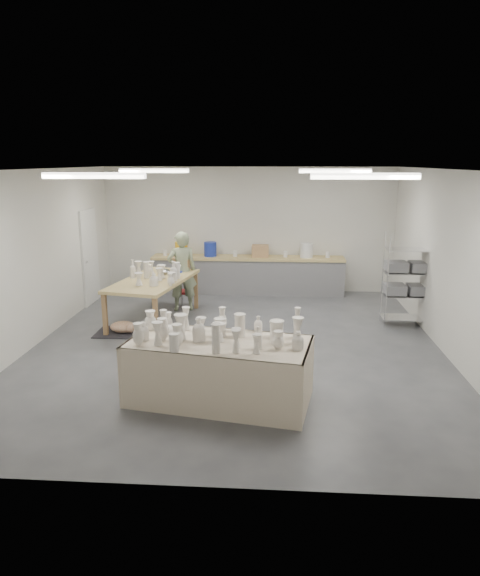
# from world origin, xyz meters

# --- Properties ---
(room) EXTENTS (8.00, 8.02, 3.00)m
(room) POSITION_xyz_m (-0.11, 0.08, 2.06)
(room) COLOR #424449
(room) RESTS_ON ground
(back_counter) EXTENTS (4.60, 0.60, 1.24)m
(back_counter) POSITION_xyz_m (-0.01, 3.68, 0.49)
(back_counter) COLOR tan
(back_counter) RESTS_ON ground
(wire_shelf) EXTENTS (0.88, 0.48, 1.80)m
(wire_shelf) POSITION_xyz_m (3.20, 1.40, 0.92)
(wire_shelf) COLOR silver
(wire_shelf) RESTS_ON ground
(drying_table) EXTENTS (2.54, 1.54, 1.21)m
(drying_table) POSITION_xyz_m (-0.07, -2.09, 0.45)
(drying_table) COLOR olive
(drying_table) RESTS_ON ground
(work_table) EXTENTS (1.55, 2.46, 1.23)m
(work_table) POSITION_xyz_m (-1.68, 1.41, 0.86)
(work_table) COLOR tan
(work_table) RESTS_ON ground
(rug) EXTENTS (1.00, 0.70, 0.02)m
(rug) POSITION_xyz_m (-2.16, 0.53, 0.01)
(rug) COLOR black
(rug) RESTS_ON ground
(cat) EXTENTS (0.51, 0.38, 0.21)m
(cat) POSITION_xyz_m (-2.13, 0.52, 0.13)
(cat) COLOR white
(cat) RESTS_ON rug
(potter) EXTENTS (0.72, 0.58, 1.71)m
(potter) POSITION_xyz_m (-1.31, 2.13, 0.85)
(potter) COLOR gray
(potter) RESTS_ON ground
(red_stool) EXTENTS (0.41, 0.41, 0.36)m
(red_stool) POSITION_xyz_m (-1.31, 2.40, 0.32)
(red_stool) COLOR red
(red_stool) RESTS_ON ground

